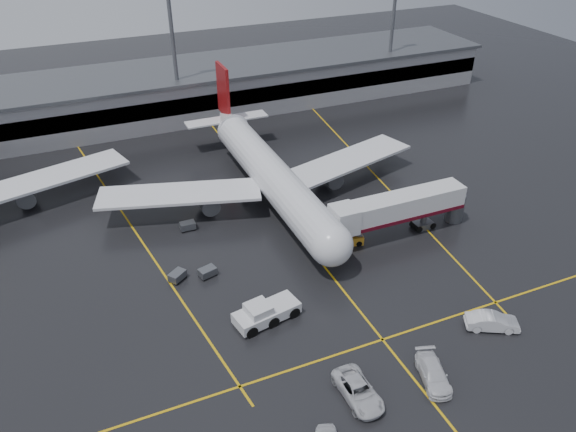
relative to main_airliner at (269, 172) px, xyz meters
name	(u,v)px	position (x,y,z in m)	size (l,w,h in m)	color
ground	(296,231)	(0.00, -9.70, -4.21)	(220.00, 220.00, 0.00)	black
apron_line_centre	(296,231)	(0.00, -9.70, -4.20)	(0.25, 90.00, 0.02)	gold
apron_line_stop	(382,340)	(0.00, -31.70, -4.20)	(60.00, 0.25, 0.02)	gold
apron_line_left	(131,226)	(-20.00, 0.30, -4.20)	(0.25, 70.00, 0.02)	gold
apron_line_right	(374,174)	(18.00, 0.30, -4.20)	(0.25, 70.00, 0.02)	gold
terminal	(197,88)	(0.00, 38.23, 0.11)	(122.00, 19.00, 8.60)	gray
light_mast_mid	(173,47)	(-5.00, 32.30, 10.27)	(3.00, 1.20, 25.45)	#595B60
light_mast_right	(393,23)	(40.00, 32.30, 10.27)	(3.00, 1.20, 25.45)	#595B60
main_airliner	(269,172)	(0.00, 0.00, 0.00)	(48.80, 45.60, 14.10)	silver
jet_bridge	(399,209)	(11.87, -15.70, -0.28)	(19.90, 3.40, 6.05)	silver
pushback_tractor	(265,313)	(-10.03, -24.20, -3.19)	(7.54, 4.21, 2.55)	silver
belt_loader	(348,240)	(4.99, -15.03, -3.62)	(4.04, 2.46, 2.39)	orange
service_van_a	(358,391)	(-5.96, -37.14, -3.36)	(2.81, 6.10, 1.70)	silver
service_van_b	(433,373)	(1.56, -38.09, -3.39)	(2.30, 5.66, 1.64)	silver
service_van_c	(492,322)	(11.37, -34.74, -3.30)	(1.93, 5.52, 1.82)	silver
baggage_cart_a	(207,272)	(-13.54, -14.42, -3.58)	(2.27, 1.78, 1.12)	#595B60
baggage_cart_b	(177,276)	(-17.00, -13.73, -3.58)	(2.38, 2.24, 1.12)	#595B60
baggage_cart_c	(188,226)	(-13.15, -3.69, -3.58)	(2.00, 1.30, 1.12)	#595B60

